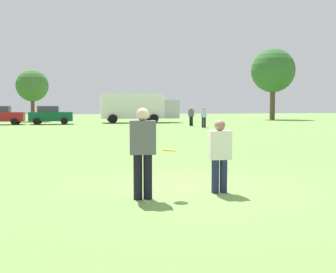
{
  "coord_description": "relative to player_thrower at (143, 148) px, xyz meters",
  "views": [
    {
      "loc": [
        -2.84,
        -8.27,
        1.73
      ],
      "look_at": [
        -0.55,
        0.01,
        1.11
      ],
      "focal_mm": 44.15,
      "sensor_mm": 36.0,
      "label": 1
    }
  ],
  "objects": [
    {
      "name": "player_defender",
      "position": [
        1.61,
        0.16,
        -0.14
      ],
      "size": [
        0.47,
        0.3,
        1.47
      ],
      "color": "#1E234C",
      "rests_on": "ground"
    },
    {
      "name": "parked_car_center",
      "position": [
        -1.91,
        35.31,
        -0.04
      ],
      "size": [
        4.31,
        2.43,
        1.82
      ],
      "color": "#0C4C2D",
      "rests_on": "ground"
    },
    {
      "name": "bystander_sideline_watcher",
      "position": [
        10.56,
        28.43,
        0.01
      ],
      "size": [
        0.53,
        0.52,
        1.72
      ],
      "color": "black",
      "rests_on": "ground"
    },
    {
      "name": "bystander_far_jogger",
      "position": [
        10.57,
        25.14,
        0.0
      ],
      "size": [
        0.53,
        0.4,
        1.71
      ],
      "color": "black",
      "rests_on": "ground"
    },
    {
      "name": "frisbee",
      "position": [
        0.53,
        -0.0,
        -0.05
      ],
      "size": [
        0.27,
        0.27,
        0.05
      ],
      "color": "yellow"
    },
    {
      "name": "tree_center_elm",
      "position": [
        -4.03,
        44.8,
        3.31
      ],
      "size": [
        3.82,
        3.82,
        6.21
      ],
      "color": "brown",
      "rests_on": "ground"
    },
    {
      "name": "player_thrower",
      "position": [
        0.0,
        0.0,
        0.0
      ],
      "size": [
        0.52,
        0.35,
        1.71
      ],
      "color": "black",
      "rests_on": "ground"
    },
    {
      "name": "parked_car_mid_left",
      "position": [
        -6.56,
        35.76,
        -0.04
      ],
      "size": [
        4.31,
        2.43,
        1.82
      ],
      "color": "maroon",
      "rests_on": "ground"
    },
    {
      "name": "ground_plane",
      "position": [
        1.26,
        0.78,
        -0.96
      ],
      "size": [
        185.78,
        185.78,
        0.0
      ],
      "primitive_type": "plane",
      "color": "#6B9347"
    },
    {
      "name": "tree_east_birch",
      "position": [
        27.64,
        43.87,
        5.74
      ],
      "size": [
        6.0,
        6.0,
        9.75
      ],
      "color": "brown",
      "rests_on": "ground"
    },
    {
      "name": "box_truck",
      "position": [
        7.36,
        37.36,
        0.79
      ],
      "size": [
        8.64,
        3.36,
        3.18
      ],
      "color": "white",
      "rests_on": "ground"
    }
  ]
}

